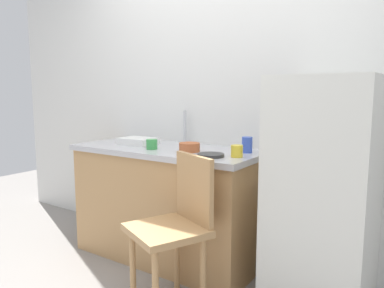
% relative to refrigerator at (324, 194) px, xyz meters
% --- Properties ---
extents(back_wall, '(4.80, 0.10, 2.59)m').
position_rel_refrigerator_xyz_m(back_wall, '(-0.86, 0.37, 0.63)').
color(back_wall, silver).
rests_on(back_wall, ground_plane).
extents(cabinet_base, '(1.39, 0.60, 0.81)m').
position_rel_refrigerator_xyz_m(cabinet_base, '(-1.14, 0.02, -0.27)').
color(cabinet_base, tan).
rests_on(cabinet_base, ground_plane).
extents(countertop, '(1.43, 0.64, 0.04)m').
position_rel_refrigerator_xyz_m(countertop, '(-1.14, 0.02, 0.16)').
color(countertop, '#B7B7BC').
rests_on(countertop, cabinet_base).
extents(faucet, '(0.02, 0.02, 0.26)m').
position_rel_refrigerator_xyz_m(faucet, '(-1.16, 0.27, 0.31)').
color(faucet, '#B7B7BC').
rests_on(faucet, countertop).
extents(refrigerator, '(0.54, 0.63, 1.34)m').
position_rel_refrigerator_xyz_m(refrigerator, '(0.00, 0.00, 0.00)').
color(refrigerator, silver).
rests_on(refrigerator, ground_plane).
extents(chair, '(0.53, 0.53, 0.89)m').
position_rel_refrigerator_xyz_m(chair, '(-0.70, -0.48, -0.17)').
color(chair, tan).
rests_on(chair, ground_plane).
extents(dish_tray, '(0.28, 0.20, 0.05)m').
position_rel_refrigerator_xyz_m(dish_tray, '(-1.43, 0.01, 0.20)').
color(dish_tray, white).
rests_on(dish_tray, countertop).
extents(terracotta_bowl, '(0.14, 0.14, 0.06)m').
position_rel_refrigerator_xyz_m(terracotta_bowl, '(-0.89, -0.06, 0.21)').
color(terracotta_bowl, '#B25B33').
rests_on(terracotta_bowl, countertop).
extents(hotplate, '(0.17, 0.17, 0.02)m').
position_rel_refrigerator_xyz_m(hotplate, '(-0.67, -0.15, 0.19)').
color(hotplate, '#2D2D2D').
rests_on(hotplate, countertop).
extents(cup_yellow, '(0.08, 0.08, 0.08)m').
position_rel_refrigerator_xyz_m(cup_yellow, '(-0.52, -0.07, 0.21)').
color(cup_yellow, yellow).
rests_on(cup_yellow, countertop).
extents(cup_green, '(0.08, 0.08, 0.07)m').
position_rel_refrigerator_xyz_m(cup_green, '(-1.18, -0.12, 0.21)').
color(cup_green, green).
rests_on(cup_green, countertop).
extents(cup_blue, '(0.07, 0.07, 0.11)m').
position_rel_refrigerator_xyz_m(cup_blue, '(-0.55, 0.12, 0.23)').
color(cup_blue, blue).
rests_on(cup_blue, countertop).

